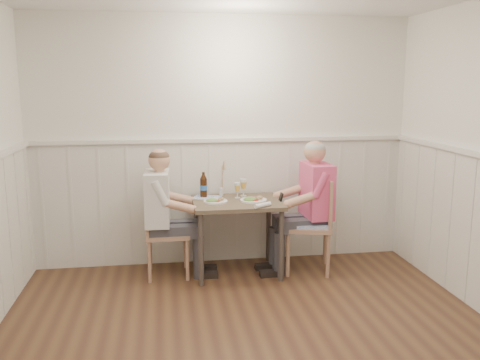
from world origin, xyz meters
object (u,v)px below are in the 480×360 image
(man_in_pink, at_px, (312,216))
(diner_cream, at_px, (162,223))
(chair_left, at_px, (162,228))
(grass_vase, at_px, (221,179))
(dining_table, at_px, (237,211))
(beer_bottle, at_px, (204,186))
(chair_right, at_px, (314,221))

(man_in_pink, bearing_deg, diner_cream, 178.14)
(chair_left, height_order, grass_vase, grass_vase)
(man_in_pink, xyz_separation_m, diner_cream, (-1.51, 0.05, -0.03))
(diner_cream, xyz_separation_m, grass_vase, (0.62, 0.26, 0.38))
(dining_table, xyz_separation_m, man_in_pink, (0.77, -0.05, -0.07))
(dining_table, bearing_deg, chair_left, 177.77)
(dining_table, relative_size, grass_vase, 2.26)
(diner_cream, bearing_deg, beer_bottle, 27.02)
(chair_left, bearing_deg, beer_bottle, 23.51)
(chair_right, xyz_separation_m, diner_cream, (-1.53, 0.07, 0.02))
(beer_bottle, distance_m, grass_vase, 0.20)
(dining_table, distance_m, man_in_pink, 0.77)
(diner_cream, height_order, grass_vase, diner_cream)
(beer_bottle, bearing_deg, diner_cream, -152.98)
(chair_right, relative_size, diner_cream, 0.75)
(man_in_pink, height_order, diner_cream, man_in_pink)
(dining_table, relative_size, chair_right, 0.90)
(chair_left, bearing_deg, diner_cream, -76.14)
(beer_bottle, height_order, grass_vase, grass_vase)
(diner_cream, bearing_deg, dining_table, -0.01)
(man_in_pink, xyz_separation_m, grass_vase, (-0.89, 0.31, 0.35))
(chair_right, bearing_deg, beer_bottle, 165.23)
(dining_table, height_order, diner_cream, diner_cream)
(chair_left, distance_m, diner_cream, 0.07)
(beer_bottle, relative_size, grass_vase, 0.67)
(grass_vase, bearing_deg, chair_left, -159.62)
(chair_right, height_order, man_in_pink, man_in_pink)
(chair_right, bearing_deg, chair_left, 176.30)
(grass_vase, bearing_deg, dining_table, -64.23)
(grass_vase, bearing_deg, diner_cream, -157.08)
(dining_table, bearing_deg, chair_right, -5.11)
(man_in_pink, distance_m, beer_bottle, 1.15)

